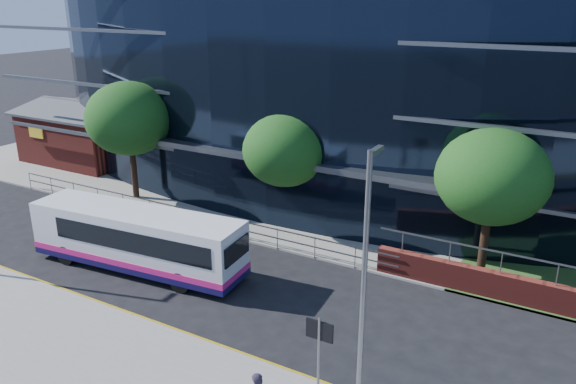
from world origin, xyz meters
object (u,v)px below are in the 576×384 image
Objects in this scene: tree_far_b at (285,150)px; tree_far_c at (492,177)px; streetlight_east at (364,292)px; street_sign at (319,341)px; brick_pavilion at (87,134)px; tree_far_a at (129,119)px; city_bus at (139,239)px.

tree_far_c is at bearing -2.86° from tree_far_b.
tree_far_b is at bearing 127.63° from streetlight_east.
brick_pavilion is at bearing 150.35° from street_sign.
tree_far_b is 0.93× the size of tree_far_c.
tree_far_a is at bearing 180.00° from tree_far_c.
streetlight_east is at bearing -25.29° from city_bus.
city_bus is (-3.26, -7.20, -2.77)m from tree_far_b.
brick_pavilion is 3.07× the size of street_sign.
brick_pavilion is 32.19m from streetlight_east.
city_bus is at bearing 160.13° from street_sign.
tree_far_b is at bearing 2.86° from tree_far_a.
street_sign is at bearing -103.29° from tree_far_c.
tree_far_c is 0.64× the size of city_bus.
tree_far_b is 0.76× the size of streetlight_east.
city_bus is at bearing 159.95° from streetlight_east.
tree_far_a is 1.07× the size of tree_far_c.
street_sign is 0.43× the size of tree_far_c.
tree_far_b is at bearing 124.08° from street_sign.
streetlight_east is at bearing -30.46° from tree_far_a.
street_sign is at bearing -25.11° from city_bus.
streetlight_east is at bearing -21.36° from street_sign.
streetlight_east is (9.00, -11.67, 0.23)m from tree_far_b.
tree_far_c reaches higher than tree_far_b.
tree_far_c reaches higher than street_sign.
tree_far_b reaches higher than city_bus.
street_sign is 0.40× the size of tree_far_a.
tree_far_c is at bearing 21.55° from city_bus.
tree_far_a is at bearing 129.92° from city_bus.
tree_far_c is 11.22m from streetlight_east.
street_sign is at bearing -55.92° from tree_far_b.
tree_far_a is at bearing 149.54° from streetlight_east.
tree_far_c is (29.00, -4.50, 2.60)m from brick_pavilion.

